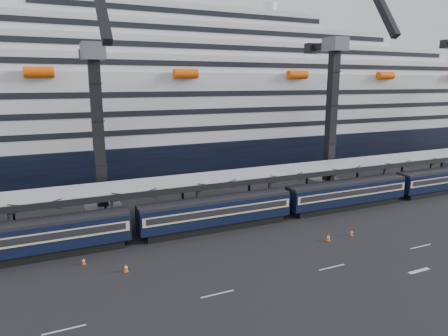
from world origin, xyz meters
The scene contains 11 objects.
ground centered at (0.00, 0.00, 0.00)m, with size 260.00×260.00×0.00m, color black.
lane_markings centered at (8.15, -5.23, 0.01)m, with size 111.00×4.27×0.02m.
train centered at (-4.65, 10.00, 2.20)m, with size 133.05×3.00×4.05m.
canopy centered at (0.00, 14.00, 5.25)m, with size 130.00×6.25×5.53m.
cruise_ship centered at (-1.08, 45.99, 12.34)m, with size 214.09×28.84×34.00m.
crane_dark_near centered at (-20.00, 18.59, 11.93)m, with size 4.50×17.75×35.08m.
crane_dark_mid centered at (15.00, 17.59, 13.36)m, with size 4.50×18.24×39.64m.
traffic_cone_b centered at (-20.18, 3.30, 0.40)m, with size 0.40×0.40×0.80m.
traffic_cone_c centered at (-23.66, 6.59, 0.35)m, with size 0.35×0.35×0.70m.
traffic_cone_d centered at (5.44, 1.61, 0.36)m, with size 0.36×0.36×0.72m.
traffic_cone_e centered at (1.93, 1.44, 0.41)m, with size 0.42×0.42×0.84m.
Camera 1 is at (-26.09, -32.00, 17.38)m, focal length 32.00 mm.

